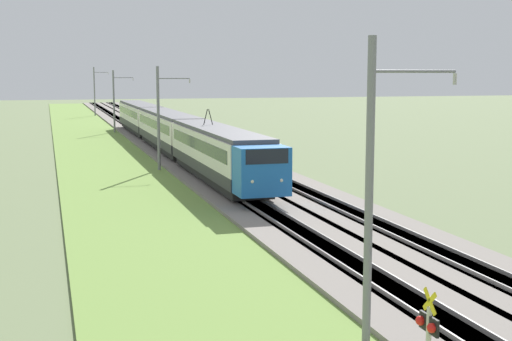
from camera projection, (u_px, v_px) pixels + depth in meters
The scene contains 10 objects.
ballast_main at pixel (182, 160), 59.03m from camera, with size 240.00×4.40×0.30m.
ballast_adjacent at pixel (229, 159), 60.15m from camera, with size 240.00×4.40×0.30m.
track_main at pixel (182, 160), 59.02m from camera, with size 240.00×1.57×0.45m.
track_adjacent at pixel (229, 159), 60.15m from camera, with size 240.00×1.57×0.45m.
grass_verge at pixel (108, 164), 57.34m from camera, with size 240.00×8.05×0.12m.
passenger_train at pixel (168, 128), 65.60m from camera, with size 61.44×2.85×4.88m.
catenary_mast_near at pixel (371, 191), 18.47m from camera, with size 0.22×2.56×8.24m.
catenary_mast_mid at pixel (159, 117), 52.97m from camera, with size 0.22×2.56×7.83m.
catenary_mast_far at pixel (114, 101), 87.45m from camera, with size 0.22×2.56×7.70m.
catenary_mast_distant at pixel (95, 91), 121.87m from camera, with size 0.22×2.56×8.41m.
Camera 1 is at (-7.95, 10.63, 7.28)m, focal length 50.00 mm.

